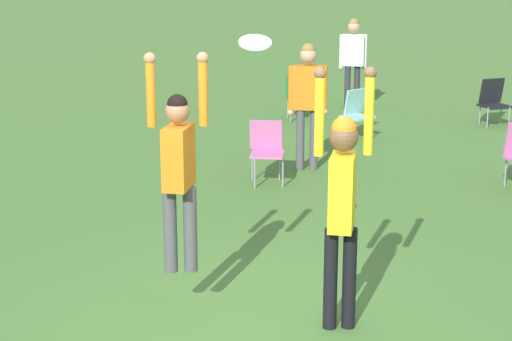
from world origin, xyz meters
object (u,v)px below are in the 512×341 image
(person_jumping, at_px, (179,160))
(camping_chair_2, at_px, (300,94))
(camping_chair_3, at_px, (267,146))
(person_spectator_far, at_px, (308,93))
(frisbee, at_px, (255,42))
(person_spectator_near, at_px, (353,54))
(person_defending, at_px, (342,193))
(camping_chair_0, at_px, (356,110))
(camping_chair_4, at_px, (493,99))

(person_jumping, xyz_separation_m, camping_chair_2, (2.32, 8.86, -0.95))
(camping_chair_3, relative_size, person_spectator_far, 0.47)
(person_jumping, height_order, frisbee, frisbee)
(frisbee, height_order, camping_chair_2, frisbee)
(camping_chair_2, relative_size, person_spectator_near, 0.45)
(person_defending, xyz_separation_m, camping_chair_2, (0.96, 9.26, -0.74))
(camping_chair_0, bearing_deg, frisbee, 36.19)
(person_jumping, height_order, camping_chair_0, person_jumping)
(person_defending, bearing_deg, camping_chair_4, 168.44)
(frisbee, relative_size, camping_chair_4, 0.32)
(camping_chair_2, relative_size, person_spectator_far, 0.44)
(person_jumping, relative_size, camping_chair_3, 2.24)
(camping_chair_2, bearing_deg, frisbee, 81.83)
(person_jumping, xyz_separation_m, frisbee, (0.66, -0.01, 1.00))
(person_defending, relative_size, person_spectator_near, 1.25)
(frisbee, distance_m, person_spectator_near, 10.27)
(person_defending, xyz_separation_m, person_spectator_near, (2.16, 10.17, -0.11))
(camping_chair_4, relative_size, person_spectator_near, 0.47)
(person_spectator_near, bearing_deg, person_jumping, -93.91)
(person_jumping, bearing_deg, person_spectator_near, -3.35)
(frisbee, xyz_separation_m, person_spectator_near, (2.86, 9.77, -1.32))
(camping_chair_0, distance_m, camping_chair_3, 3.34)
(person_jumping, bearing_deg, camping_chair_3, 0.86)
(camping_chair_3, bearing_deg, camping_chair_0, -112.41)
(camping_chair_3, bearing_deg, person_jumping, 85.54)
(frisbee, height_order, camping_chair_3, frisbee)
(person_jumping, relative_size, person_defending, 0.85)
(frisbee, bearing_deg, camping_chair_3, 82.75)
(camping_chair_0, xyz_separation_m, camping_chair_4, (2.73, 0.79, 0.01))
(camping_chair_4, bearing_deg, person_spectator_near, -54.82)
(person_spectator_near, bearing_deg, person_defending, -86.09)
(person_jumping, height_order, camping_chair_3, person_jumping)
(person_jumping, height_order, camping_chair_2, person_jumping)
(person_jumping, relative_size, person_spectator_near, 1.06)
(person_defending, xyz_separation_m, camping_chair_3, (-0.14, 4.76, -0.71))
(frisbee, relative_size, camping_chair_3, 0.32)
(frisbee, bearing_deg, person_spectator_far, 76.34)
(person_jumping, bearing_deg, person_defending, -90.00)
(camping_chair_0, xyz_separation_m, person_spectator_far, (-1.18, -2.11, 0.68))
(camping_chair_3, bearing_deg, person_spectator_far, -123.79)
(person_spectator_near, bearing_deg, camping_chair_0, -83.94)
(camping_chair_0, relative_size, person_spectator_far, 0.44)
(person_spectator_far, bearing_deg, camping_chair_3, -121.94)
(camping_chair_4, distance_m, person_spectator_near, 2.99)
(person_jumping, bearing_deg, frisbee, -74.12)
(camping_chair_0, height_order, camping_chair_3, camping_chair_3)
(camping_chair_0, relative_size, person_spectator_near, 0.45)
(person_spectator_near, bearing_deg, person_spectator_far, -93.12)
(person_spectator_near, bearing_deg, frisbee, -90.39)
(camping_chair_3, xyz_separation_m, person_spectator_near, (2.30, 5.41, 0.60))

